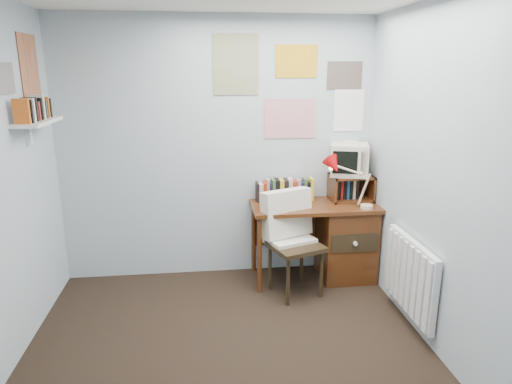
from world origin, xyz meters
TOP-DOWN VIEW (x-y plane):
  - ground at (0.00, 0.00)m, footprint 3.50×3.50m
  - back_wall at (0.00, 1.75)m, footprint 3.00×0.02m
  - right_wall at (1.50, 0.00)m, footprint 0.02×3.50m
  - desk at (1.17, 1.48)m, footprint 1.20×0.55m
  - desk_chair at (0.66, 1.18)m, footprint 0.60×0.59m
  - desk_lamp at (1.35, 1.30)m, footprint 0.30×0.26m
  - tv_riser at (1.29, 1.59)m, footprint 0.40×0.30m
  - crt_tv at (1.26, 1.61)m, footprint 0.43×0.41m
  - book_row at (0.66, 1.66)m, footprint 0.60×0.14m
  - radiator at (1.46, 0.55)m, footprint 0.09×0.80m
  - wall_shelf at (-1.40, 1.10)m, footprint 0.20×0.62m
  - posters_back at (0.70, 1.74)m, footprint 1.20×0.01m
  - posters_left at (-1.49, 1.10)m, footprint 0.01×0.70m

SIDE VIEW (x-z plane):
  - ground at x=0.00m, z-range 0.00..0.00m
  - desk at x=1.17m, z-range 0.03..0.79m
  - radiator at x=1.46m, z-range 0.12..0.72m
  - desk_chair at x=0.66m, z-range 0.00..0.92m
  - book_row at x=0.66m, z-range 0.76..0.98m
  - tv_riser at x=1.29m, z-range 0.76..1.01m
  - desk_lamp at x=1.35m, z-range 0.76..1.19m
  - crt_tv at x=1.26m, z-range 1.01..1.34m
  - back_wall at x=0.00m, z-range 0.00..2.50m
  - right_wall at x=1.50m, z-range 0.00..2.50m
  - wall_shelf at x=-1.40m, z-range 1.50..1.74m
  - posters_back at x=0.70m, z-range 1.40..2.30m
  - posters_left at x=-1.49m, z-range 1.70..2.30m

